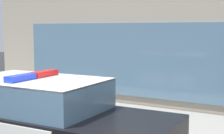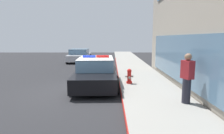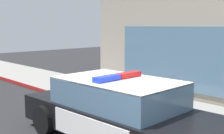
{
  "view_description": "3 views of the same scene",
  "coord_description": "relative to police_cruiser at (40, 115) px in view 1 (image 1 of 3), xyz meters",
  "views": [
    {
      "loc": [
        2.89,
        -4.07,
        2.34
      ],
      "look_at": [
        -0.77,
        2.2,
        1.52
      ],
      "focal_mm": 54.71,
      "sensor_mm": 36.0,
      "label": 1
    },
    {
      "loc": [
        8.27,
        1.59,
        2.37
      ],
      "look_at": [
        -1.48,
        1.6,
        0.92
      ],
      "focal_mm": 31.5,
      "sensor_mm": 36.0,
      "label": 2
    },
    {
      "loc": [
        2.86,
        -3.68,
        2.54
      ],
      "look_at": [
        -2.53,
        1.38,
        1.51
      ],
      "focal_mm": 48.01,
      "sensor_mm": 36.0,
      "label": 3
    }
  ],
  "objects": [
    {
      "name": "fire_hydrant",
      "position": [
        0.37,
        1.66,
        -0.18
      ],
      "size": [
        0.34,
        0.39,
        0.73
      ],
      "color": "red",
      "rests_on": "sidewalk"
    },
    {
      "name": "sidewalk",
      "position": [
        1.56,
        2.52,
        -0.61
      ],
      "size": [
        48.0,
        2.63,
        0.15
      ],
      "primitive_type": "cube",
      "color": "gray",
      "rests_on": "ground"
    },
    {
      "name": "police_cruiser",
      "position": [
        0.0,
        0.0,
        0.0
      ],
      "size": [
        5.24,
        2.23,
        1.49
      ],
      "rotation": [
        0.0,
        0.0,
        0.03
      ],
      "color": "black",
      "rests_on": "ground"
    }
  ]
}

